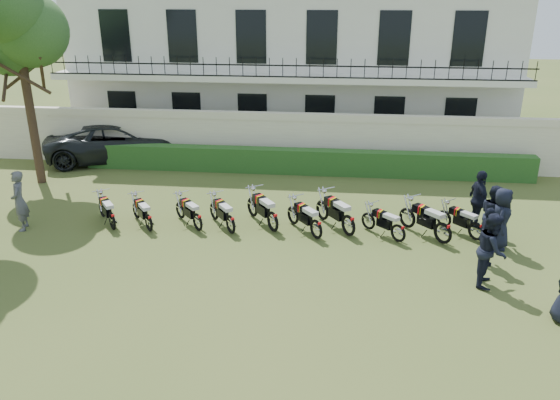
{
  "coord_description": "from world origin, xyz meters",
  "views": [
    {
      "loc": [
        2.39,
        -13.84,
        6.91
      ],
      "look_at": [
        0.67,
        1.59,
        0.96
      ],
      "focal_mm": 35.0,
      "sensor_mm": 36.0,
      "label": 1
    }
  ],
  "objects_px": {
    "motorcycle_2": "(197,218)",
    "motorcycle_5": "(316,225)",
    "inspector": "(19,201)",
    "officer_5": "(479,200)",
    "suv": "(117,142)",
    "officer_2": "(487,236)",
    "motorcycle_0": "(112,217)",
    "officer_1": "(492,250)",
    "motorcycle_8": "(443,228)",
    "officer_3": "(501,219)",
    "motorcycle_6": "(349,220)",
    "motorcycle_1": "(148,219)",
    "motorcycle_3": "(231,220)",
    "motorcycle_7": "(399,229)",
    "officer_4": "(493,215)",
    "motorcycle_4": "(273,217)",
    "motorcycle_9": "(477,227)"
  },
  "relations": [
    {
      "from": "motorcycle_2",
      "to": "motorcycle_5",
      "type": "distance_m",
      "value": 3.65
    },
    {
      "from": "inspector",
      "to": "officer_5",
      "type": "height_order",
      "value": "officer_5"
    },
    {
      "from": "suv",
      "to": "officer_2",
      "type": "relative_size",
      "value": 3.64
    },
    {
      "from": "motorcycle_0",
      "to": "inspector",
      "type": "distance_m",
      "value": 2.84
    },
    {
      "from": "motorcycle_0",
      "to": "officer_1",
      "type": "height_order",
      "value": "officer_1"
    },
    {
      "from": "motorcycle_8",
      "to": "officer_3",
      "type": "xyz_separation_m",
      "value": [
        1.53,
        -0.06,
        0.39
      ]
    },
    {
      "from": "motorcycle_6",
      "to": "motorcycle_1",
      "type": "bearing_deg",
      "value": 147.47
    },
    {
      "from": "suv",
      "to": "inspector",
      "type": "height_order",
      "value": "inspector"
    },
    {
      "from": "motorcycle_3",
      "to": "inspector",
      "type": "relative_size",
      "value": 0.81
    },
    {
      "from": "motorcycle_7",
      "to": "officer_1",
      "type": "height_order",
      "value": "officer_1"
    },
    {
      "from": "motorcycle_7",
      "to": "officer_1",
      "type": "bearing_deg",
      "value": -93.07
    },
    {
      "from": "motorcycle_1",
      "to": "officer_5",
      "type": "xyz_separation_m",
      "value": [
        10.01,
        1.36,
        0.5
      ]
    },
    {
      "from": "motorcycle_3",
      "to": "officer_3",
      "type": "height_order",
      "value": "officer_3"
    },
    {
      "from": "motorcycle_6",
      "to": "officer_4",
      "type": "relative_size",
      "value": 0.97
    },
    {
      "from": "motorcycle_4",
      "to": "inspector",
      "type": "distance_m",
      "value": 7.76
    },
    {
      "from": "motorcycle_2",
      "to": "suv",
      "type": "xyz_separation_m",
      "value": [
        -5.35,
        7.07,
        0.38
      ]
    },
    {
      "from": "officer_2",
      "to": "officer_4",
      "type": "relative_size",
      "value": 0.91
    },
    {
      "from": "officer_2",
      "to": "suv",
      "type": "bearing_deg",
      "value": 57.0
    },
    {
      "from": "officer_1",
      "to": "officer_5",
      "type": "bearing_deg",
      "value": 8.62
    },
    {
      "from": "suv",
      "to": "motorcycle_7",
      "type": "bearing_deg",
      "value": -141.32
    },
    {
      "from": "motorcycle_3",
      "to": "officer_4",
      "type": "bearing_deg",
      "value": -34.48
    },
    {
      "from": "motorcycle_8",
      "to": "officer_1",
      "type": "xyz_separation_m",
      "value": [
        0.75,
        -2.25,
        0.44
      ]
    },
    {
      "from": "inspector",
      "to": "officer_5",
      "type": "relative_size",
      "value": 1.0
    },
    {
      "from": "officer_1",
      "to": "officer_2",
      "type": "distance_m",
      "value": 1.13
    },
    {
      "from": "motorcycle_0",
      "to": "motorcycle_1",
      "type": "distance_m",
      "value": 1.15
    },
    {
      "from": "motorcycle_5",
      "to": "motorcycle_7",
      "type": "relative_size",
      "value": 1.2
    },
    {
      "from": "motorcycle_0",
      "to": "motorcycle_5",
      "type": "relative_size",
      "value": 0.95
    },
    {
      "from": "inspector",
      "to": "officer_3",
      "type": "distance_m",
      "value": 14.27
    },
    {
      "from": "motorcycle_6",
      "to": "officer_3",
      "type": "xyz_separation_m",
      "value": [
        4.26,
        -0.31,
        0.39
      ]
    },
    {
      "from": "officer_3",
      "to": "officer_5",
      "type": "relative_size",
      "value": 0.96
    },
    {
      "from": "motorcycle_2",
      "to": "officer_3",
      "type": "distance_m",
      "value": 8.86
    },
    {
      "from": "motorcycle_1",
      "to": "officer_5",
      "type": "relative_size",
      "value": 0.75
    },
    {
      "from": "motorcycle_1",
      "to": "motorcycle_7",
      "type": "xyz_separation_m",
      "value": [
        7.52,
        0.07,
        -0.01
      ]
    },
    {
      "from": "motorcycle_7",
      "to": "officer_2",
      "type": "relative_size",
      "value": 0.79
    },
    {
      "from": "motorcycle_5",
      "to": "officer_4",
      "type": "xyz_separation_m",
      "value": [
        5.08,
        0.31,
        0.42
      ]
    },
    {
      "from": "motorcycle_7",
      "to": "inspector",
      "type": "distance_m",
      "value": 11.47
    },
    {
      "from": "motorcycle_9",
      "to": "motorcycle_8",
      "type": "bearing_deg",
      "value": 157.72
    },
    {
      "from": "motorcycle_1",
      "to": "officer_1",
      "type": "distance_m",
      "value": 9.8
    },
    {
      "from": "motorcycle_5",
      "to": "officer_4",
      "type": "relative_size",
      "value": 0.86
    },
    {
      "from": "motorcycle_9",
      "to": "motorcycle_0",
      "type": "bearing_deg",
      "value": 140.97
    },
    {
      "from": "motorcycle_2",
      "to": "officer_3",
      "type": "height_order",
      "value": "officer_3"
    },
    {
      "from": "suv",
      "to": "officer_2",
      "type": "distance_m",
      "value": 15.92
    },
    {
      "from": "motorcycle_8",
      "to": "officer_3",
      "type": "relative_size",
      "value": 0.89
    },
    {
      "from": "motorcycle_0",
      "to": "motorcycle_1",
      "type": "relative_size",
      "value": 1.03
    },
    {
      "from": "motorcycle_0",
      "to": "motorcycle_8",
      "type": "relative_size",
      "value": 0.91
    },
    {
      "from": "suv",
      "to": "officer_5",
      "type": "xyz_separation_m",
      "value": [
        13.88,
        -5.92,
        0.12
      ]
    },
    {
      "from": "motorcycle_4",
      "to": "motorcycle_2",
      "type": "bearing_deg",
      "value": 148.94
    },
    {
      "from": "motorcycle_1",
      "to": "motorcycle_3",
      "type": "height_order",
      "value": "motorcycle_3"
    },
    {
      "from": "motorcycle_0",
      "to": "motorcycle_2",
      "type": "height_order",
      "value": "motorcycle_0"
    },
    {
      "from": "inspector",
      "to": "officer_1",
      "type": "distance_m",
      "value": 13.62
    }
  ]
}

